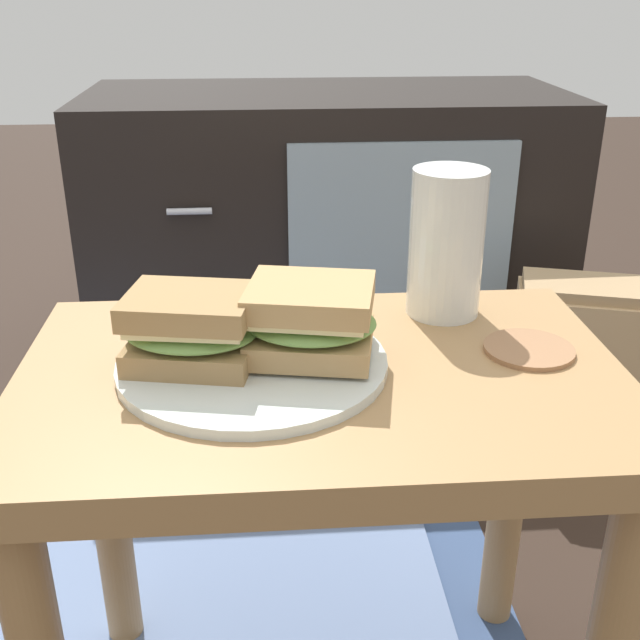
# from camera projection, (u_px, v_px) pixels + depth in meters

# --- Properties ---
(side_table) EXTENTS (0.56, 0.36, 0.46)m
(side_table) POSITION_uv_depth(u_px,v_px,m) (322.00, 452.00, 0.75)
(side_table) COLOR #A37A4C
(side_table) RESTS_ON ground
(tv_cabinet) EXTENTS (0.96, 0.46, 0.58)m
(tv_cabinet) POSITION_uv_depth(u_px,v_px,m) (327.00, 231.00, 1.65)
(tv_cabinet) COLOR black
(tv_cabinet) RESTS_ON ground
(area_rug) EXTENTS (0.99, 0.70, 0.01)m
(area_rug) POSITION_uv_depth(u_px,v_px,m) (161.00, 543.00, 1.17)
(area_rug) COLOR #384C72
(area_rug) RESTS_ON ground
(plate) EXTENTS (0.25, 0.25, 0.01)m
(plate) POSITION_uv_depth(u_px,v_px,m) (253.00, 363.00, 0.71)
(plate) COLOR silver
(plate) RESTS_ON side_table
(sandwich_front) EXTENTS (0.14, 0.11, 0.07)m
(sandwich_front) POSITION_uv_depth(u_px,v_px,m) (191.00, 329.00, 0.69)
(sandwich_front) COLOR #9E7A4C
(sandwich_front) RESTS_ON plate
(sandwich_back) EXTENTS (0.14, 0.12, 0.07)m
(sandwich_back) POSITION_uv_depth(u_px,v_px,m) (310.00, 320.00, 0.70)
(sandwich_back) COLOR tan
(sandwich_back) RESTS_ON plate
(beer_glass) EXTENTS (0.08, 0.08, 0.15)m
(beer_glass) POSITION_uv_depth(u_px,v_px,m) (446.00, 246.00, 0.80)
(beer_glass) COLOR silver
(beer_glass) RESTS_ON side_table
(coaster) EXTENTS (0.09, 0.09, 0.01)m
(coaster) POSITION_uv_depth(u_px,v_px,m) (529.00, 349.00, 0.74)
(coaster) COLOR #996B47
(coaster) RESTS_ON side_table
(paper_bag) EXTENTS (0.26, 0.19, 0.33)m
(paper_bag) POSITION_uv_depth(u_px,v_px,m) (579.00, 371.00, 1.34)
(paper_bag) COLOR tan
(paper_bag) RESTS_ON ground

